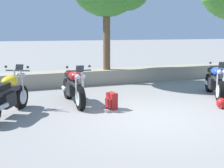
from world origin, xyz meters
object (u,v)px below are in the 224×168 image
object	(u,v)px
motorcycle_yellow_near_left	(7,96)
rider_helmet	(222,103)
motorcycle_blue_far_right	(215,81)
rider_backpack	(112,100)
motorcycle_red_centre	(74,87)

from	to	relation	value
motorcycle_yellow_near_left	rider_helmet	xyz separation A→B (m)	(5.37, -1.29, -0.35)
motorcycle_yellow_near_left	motorcycle_blue_far_right	size ratio (longest dim) A/B	0.99
motorcycle_blue_far_right	rider_helmet	world-z (taller)	motorcycle_blue_far_right
motorcycle_yellow_near_left	rider_backpack	bearing A→B (deg)	-7.39
motorcycle_blue_far_right	motorcycle_red_centre	bearing A→B (deg)	171.36
rider_helmet	motorcycle_yellow_near_left	bearing A→B (deg)	166.44
rider_backpack	motorcycle_yellow_near_left	bearing A→B (deg)	172.61
rider_backpack	rider_helmet	distance (m)	2.95
motorcycle_red_centre	rider_backpack	bearing A→B (deg)	-48.47
motorcycle_yellow_near_left	rider_backpack	size ratio (longest dim) A/B	4.00
motorcycle_red_centre	rider_helmet	world-z (taller)	motorcycle_red_centre
rider_helmet	motorcycle_blue_far_right	bearing A→B (deg)	57.49
motorcycle_red_centre	motorcycle_blue_far_right	xyz separation A→B (m)	(4.37, -0.66, 0.00)
rider_backpack	motorcycle_blue_far_right	bearing A→B (deg)	4.02
motorcycle_yellow_near_left	motorcycle_red_centre	world-z (taller)	same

